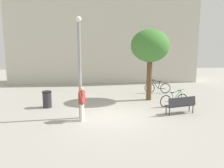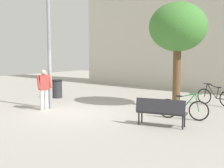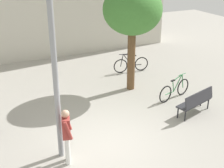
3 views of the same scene
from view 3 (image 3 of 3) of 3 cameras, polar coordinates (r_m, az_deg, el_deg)
name	(u,v)px [view 3 (image 3 of 3)]	position (r m, az deg, el deg)	size (l,w,h in m)	color
ground_plane	(108,143)	(9.89, -0.82, -10.81)	(36.00, 36.00, 0.00)	#A8A399
lamppost	(55,68)	(8.20, -10.54, 2.98)	(0.28, 0.28, 4.96)	gray
person_by_lamppost	(67,133)	(8.67, -8.37, -8.90)	(0.40, 0.63, 1.67)	white
park_bench	(196,101)	(11.66, 15.30, -2.99)	(1.67, 0.90, 0.92)	#2D2D33
plaza_tree	(132,11)	(12.58, 3.80, 13.32)	(2.38, 2.38, 4.43)	brown
bicycle_green	(175,90)	(12.76, 11.48, -1.04)	(1.76, 0.52, 0.97)	black
bicycle_black	(131,64)	(15.34, 3.51, 3.63)	(1.80, 0.30, 0.97)	black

